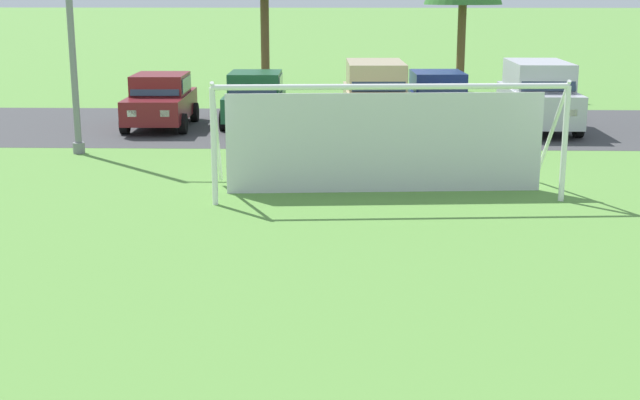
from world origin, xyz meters
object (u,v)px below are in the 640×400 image
(parked_car_slot_left, at_px, (255,98))
(street_lamp, at_px, (77,19))
(parked_car_slot_far_left, at_px, (161,100))
(parked_car_slot_center, at_px, (438,98))
(soccer_goal, at_px, (386,136))
(parked_car_slot_center_left, at_px, (375,95))
(parked_car_slot_center_right, at_px, (538,95))

(parked_car_slot_left, xyz_separation_m, street_lamp, (-4.13, -5.37, 2.74))
(parked_car_slot_far_left, xyz_separation_m, parked_car_slot_center, (9.05, 1.06, 0.00))
(parked_car_slot_left, relative_size, street_lamp, 0.61)
(street_lamp, bearing_deg, parked_car_slot_far_left, 76.32)
(soccer_goal, height_order, parked_car_slot_center, soccer_goal)
(soccer_goal, relative_size, parked_car_slot_center, 1.76)
(soccer_goal, bearing_deg, parked_car_slot_far_left, 126.68)
(soccer_goal, bearing_deg, parked_car_slot_left, 111.21)
(soccer_goal, xyz_separation_m, parked_car_slot_far_left, (-6.87, 9.22, -0.42))
(parked_car_slot_center, bearing_deg, parked_car_slot_center_left, -146.13)
(parked_car_slot_far_left, bearing_deg, parked_car_slot_left, 13.95)
(soccer_goal, relative_size, parked_car_slot_far_left, 1.77)
(parked_car_slot_center_left, height_order, parked_car_slot_center_right, same)
(parked_car_slot_left, height_order, street_lamp, street_lamp)
(soccer_goal, xyz_separation_m, parked_car_slot_center, (2.18, 10.29, -0.42))
(parked_car_slot_center_left, bearing_deg, soccer_goal, -90.39)
(parked_car_slot_center, bearing_deg, parked_car_slot_left, -176.99)
(parked_car_slot_far_left, bearing_deg, soccer_goal, -53.32)
(parked_car_slot_far_left, relative_size, parked_car_slot_center_left, 0.91)
(parked_car_slot_left, bearing_deg, soccer_goal, -68.79)
(parked_car_slot_center_left, relative_size, parked_car_slot_center, 1.09)
(soccer_goal, distance_m, parked_car_slot_far_left, 11.51)
(soccer_goal, relative_size, parked_car_slot_center_right, 1.63)
(parked_car_slot_far_left, relative_size, street_lamp, 0.61)
(parked_car_slot_center_left, xyz_separation_m, street_lamp, (-8.06, -4.27, 2.50))
(parked_car_slot_center_right, xyz_separation_m, street_lamp, (-13.23, -4.50, 2.50))
(parked_car_slot_center_right, bearing_deg, parked_car_slot_center_left, -177.42)
(parked_car_slot_far_left, bearing_deg, street_lamp, -103.68)
(soccer_goal, distance_m, parked_car_slot_center_right, 10.50)
(parked_car_slot_far_left, relative_size, parked_car_slot_center_right, 0.92)
(parked_car_slot_far_left, distance_m, parked_car_slot_center_right, 12.10)
(parked_car_slot_center_right, bearing_deg, soccer_goal, -119.90)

